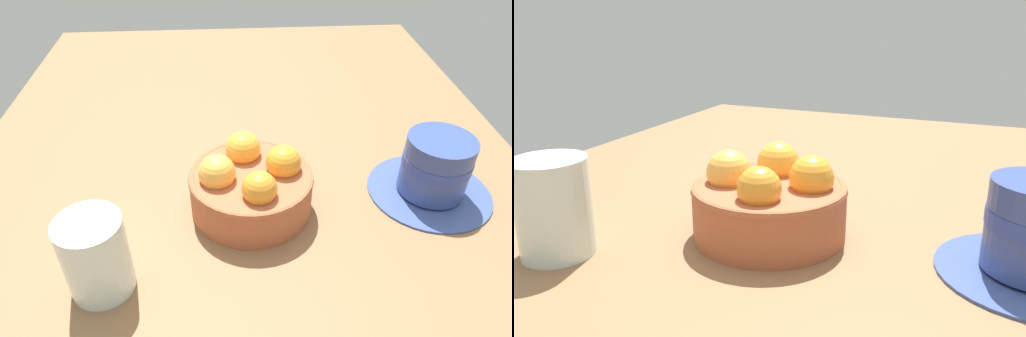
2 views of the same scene
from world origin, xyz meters
The scene contains 3 objects.
ground_plane centered at (0.00, 0.00, -2.29)cm, with size 135.30×85.24×4.58cm, color brown.
terracotta_bowl centered at (-0.05, -0.02, 3.86)cm, with size 16.23×16.23×9.08cm.
water_glass centered at (12.08, -17.28, 4.83)cm, with size 7.11×7.11×9.66cm, color silver.
Camera 2 is at (45.22, 19.57, 22.74)cm, focal length 35.45 mm.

